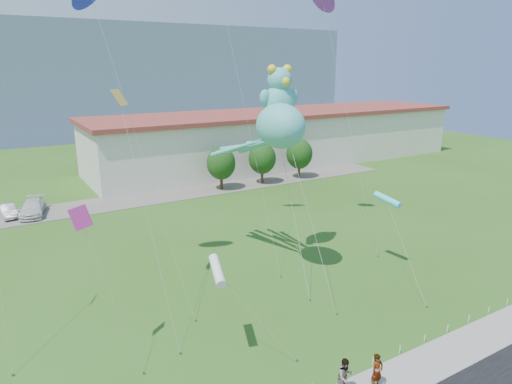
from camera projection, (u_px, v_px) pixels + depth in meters
ground at (341, 358)px, 24.40m from camera, size 160.00×160.00×0.00m
parking_strip at (141, 199)px, 53.29m from camera, size 70.00×6.00×0.06m
hill_ridge at (39, 75)px, 120.15m from camera, size 160.00×50.00×25.00m
warehouse at (283, 137)px, 72.51m from camera, size 61.00×15.00×8.20m
rope_fence at (359, 368)px, 23.25m from camera, size 26.05×0.05×0.50m
tree_near at (221, 163)px, 56.52m from camera, size 3.60×3.60×5.47m
tree_mid at (262, 158)px, 59.49m from camera, size 3.60×3.60×5.47m
tree_far at (299, 154)px, 62.47m from camera, size 3.60×3.60×5.47m
pedestrian_left at (377, 372)px, 21.75m from camera, size 0.68×0.45×1.86m
pedestrian_right at (345, 377)px, 21.41m from camera, size 0.98×0.80×1.85m
parked_car_silver at (8, 211)px, 46.80m from camera, size 1.82×4.02×1.28m
parked_car_white at (33, 208)px, 47.36m from camera, size 3.31×5.69×1.55m
octopus_kite at (271, 134)px, 31.64m from camera, size 3.03×12.95×12.73m
teddy_bear_kite at (279, 100)px, 33.33m from camera, size 3.51×7.80×15.19m
small_kite_yellow at (127, 127)px, 26.78m from camera, size 1.29×8.03×13.72m
small_kite_cyan at (388, 200)px, 34.15m from camera, size 2.59×7.29×5.84m
small_kite_pink at (87, 233)px, 22.11m from camera, size 2.52×3.02×8.47m
small_kite_purple at (324, 5)px, 37.96m from camera, size 1.80×8.58×21.25m
small_kite_white at (218, 271)px, 23.33m from camera, size 3.57×3.79×5.44m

